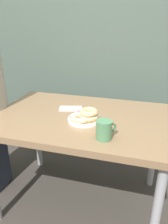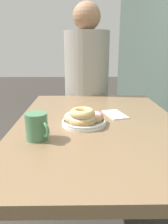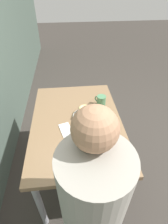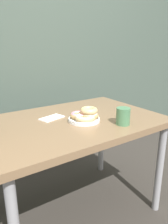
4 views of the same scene
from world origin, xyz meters
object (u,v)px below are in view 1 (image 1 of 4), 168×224
Objects in this scene: coffee_mug at (104,130)px; napkin at (71,109)px; dining_table at (81,126)px; donut_plate at (85,116)px.

coffee_mug is 0.46m from napkin.
dining_table is 0.14m from donut_plate.
dining_table is 11.02× the size of coffee_mug.
napkin is (-0.31, 0.34, -0.05)m from coffee_mug.
coffee_mug is (0.15, -0.18, 0.02)m from donut_plate.
napkin is (-0.10, 0.10, 0.08)m from dining_table.
napkin is at bearing 131.62° from coffee_mug.
donut_plate is 0.23m from napkin.
donut_plate is 1.31× the size of napkin.
coffee_mug is 0.59× the size of napkin.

